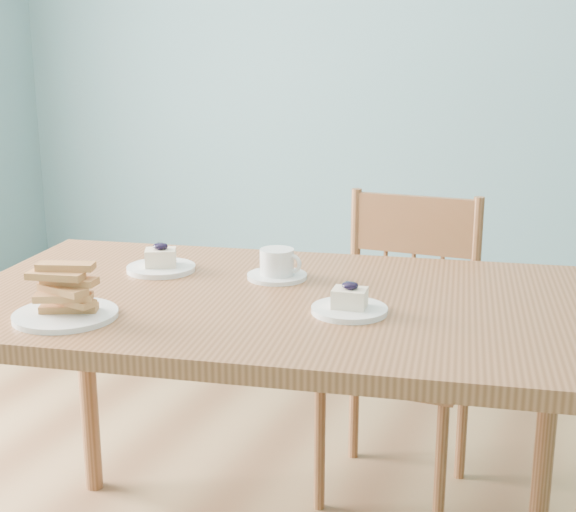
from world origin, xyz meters
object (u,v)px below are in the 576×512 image
Objects in this scene: cheesecake_plate_near at (350,305)px; dining_table at (275,327)px; dining_chair at (400,346)px; coffee_cup at (277,266)px; biscotti_plate at (64,300)px; cheesecake_plate_far at (161,264)px.

dining_table is at bearing 165.58° from cheesecake_plate_near.
dining_chair is 0.74m from cheesecake_plate_near.
cheesecake_plate_near is 0.31m from coffee_cup.
cheesecake_plate_near is at bearing -33.42° from coffee_cup.
biscotti_plate reaches higher than dining_table.
dining_table is 0.23m from cheesecake_plate_near.
dining_table is 1.74× the size of dining_chair.
biscotti_plate is (0.01, -0.40, 0.02)m from cheesecake_plate_far.
cheesecake_plate_far is (-0.55, 0.14, 0.00)m from cheesecake_plate_near.
dining_chair reaches higher than dining_table.
coffee_cup is (0.30, 0.05, 0.01)m from cheesecake_plate_far.
biscotti_plate reaches higher than cheesecake_plate_far.
cheesecake_plate_near is 0.75× the size of biscotti_plate.
dining_chair is 5.52× the size of cheesecake_plate_near.
dining_table is 0.38m from cheesecake_plate_far.
coffee_cup is at bearing 9.46° from cheesecake_plate_far.
cheesecake_plate_near is (0.20, -0.05, 0.10)m from dining_table.
dining_table is at bearing -104.41° from dining_chair.
dining_chair is at bearing 61.47° from biscotti_plate.
biscotti_plate is at bearing -148.30° from dining_table.
cheesecake_plate_far and coffee_cup have the same top height.
dining_chair is at bearing 94.25° from cheesecake_plate_near.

